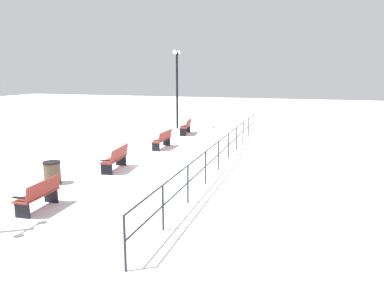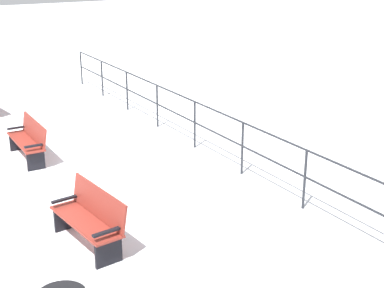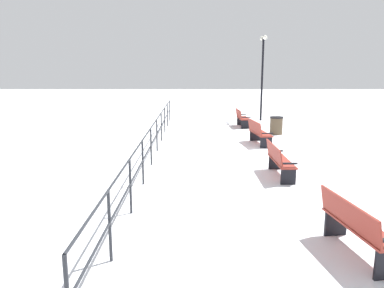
% 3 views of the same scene
% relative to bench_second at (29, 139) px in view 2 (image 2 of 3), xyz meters
% --- Properties ---
extents(ground_plane, '(80.00, 80.00, 0.00)m').
position_rel_bench_second_xyz_m(ground_plane, '(0.15, 2.20, -0.47)').
color(ground_plane, white).
rests_on(ground_plane, ground).
extents(bench_second, '(0.50, 1.68, 0.89)m').
position_rel_bench_second_xyz_m(bench_second, '(0.00, 0.00, 0.00)').
color(bench_second, maroon).
rests_on(bench_second, ground).
extents(bench_third, '(0.74, 1.69, 0.93)m').
position_rel_bench_second_xyz_m(bench_third, '(0.21, 4.38, 0.00)').
color(bench_third, maroon).
rests_on(bench_third, ground).
extents(waterfront_railing, '(0.05, 17.50, 1.15)m').
position_rel_bench_second_xyz_m(waterfront_railing, '(-3.60, 2.20, 0.30)').
color(waterfront_railing, '#26282D').
rests_on(waterfront_railing, ground).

